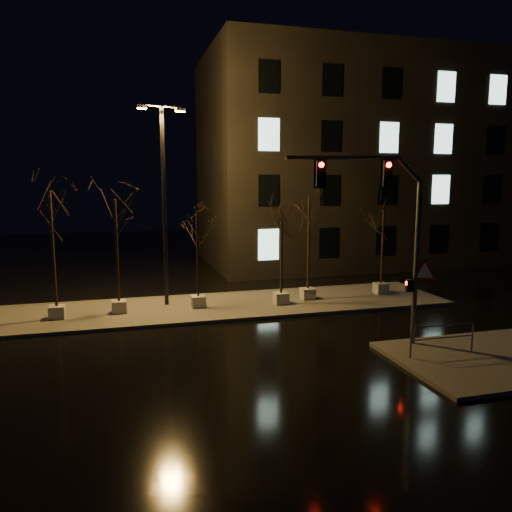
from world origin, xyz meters
name	(u,v)px	position (x,y,z in m)	size (l,w,h in m)	color
ground	(259,347)	(0.00, 0.00, 0.00)	(90.00, 90.00, 0.00)	black
median	(225,306)	(0.00, 6.00, 0.07)	(22.00, 5.00, 0.15)	#4F4D46
sidewalk_corner	(497,358)	(7.50, -3.50, 0.07)	(7.00, 5.00, 0.15)	#4F4D46
building	(371,162)	(14.00, 18.00, 7.50)	(25.00, 12.00, 15.00)	black
tree_0	(51,219)	(-7.57, 5.56, 4.47)	(1.80, 1.80, 5.70)	#A6A29A
tree_1	(116,225)	(-4.95, 5.83, 4.15)	(1.80, 1.80, 5.27)	#A6A29A
tree_2	(197,233)	(-1.32, 5.86, 3.67)	(1.80, 1.80, 4.64)	#A6A29A
tree_3	(282,236)	(2.67, 5.45, 3.45)	(1.80, 1.80, 4.34)	#A6A29A
tree_4	(309,220)	(4.28, 6.03, 4.17)	(1.80, 1.80, 5.30)	#A6A29A
tree_5	(383,228)	(8.49, 6.18, 3.62)	(1.80, 1.80, 4.56)	#A6A29A
traffic_signal_mast	(388,223)	(4.41, -1.26, 4.62)	(5.44, 1.34, 6.80)	#55575C
streetlight_main	(164,192)	(-2.72, 6.78, 5.55)	(2.30, 0.92, 9.36)	black
guard_rail_a	(442,335)	(5.74, -2.87, 0.84)	(2.47, 0.09, 1.06)	#55575C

